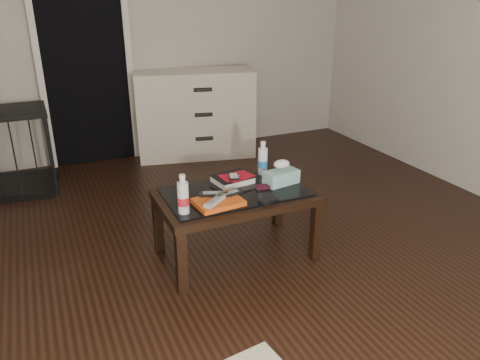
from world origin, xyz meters
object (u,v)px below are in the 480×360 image
Objects in this scene: coffee_table at (236,201)px; water_bottle_left at (183,194)px; dresser at (195,114)px; water_bottle_right at (263,158)px; tissue_box at (281,177)px; textbook at (233,179)px.

water_bottle_left is (-0.40, -0.16, 0.18)m from coffee_table.
dresser is 5.38× the size of water_bottle_right.
tissue_box is (0.73, 0.15, -0.07)m from water_bottle_left.
tissue_box is at bearing -35.73° from textbook.
dresser is at bearing 69.29° from water_bottle_left.
tissue_box reaches higher than textbook.
tissue_box is at bearing 11.81° from water_bottle_left.
dresser is at bearing 77.99° from coffee_table.
water_bottle_right is (-0.14, -1.85, 0.13)m from dresser.
textbook is at bearing 143.04° from tissue_box.
dresser is (0.44, 2.05, 0.05)m from coffee_table.
water_bottle_left is at bearing -152.60° from water_bottle_right.
water_bottle_right is at bearing 34.63° from coffee_table.
tissue_box is at bearing -0.45° from coffee_table.
water_bottle_left reaches higher than textbook.
water_bottle_right is (0.30, 0.21, 0.18)m from coffee_table.
water_bottle_left and water_bottle_right have the same top height.
dresser reaches higher than tissue_box.
textbook is 0.54m from water_bottle_left.
tissue_box is (0.33, -0.00, 0.11)m from coffee_table.
coffee_table is at bearing -114.50° from textbook.
water_bottle_left is (-0.83, -2.21, 0.13)m from dresser.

